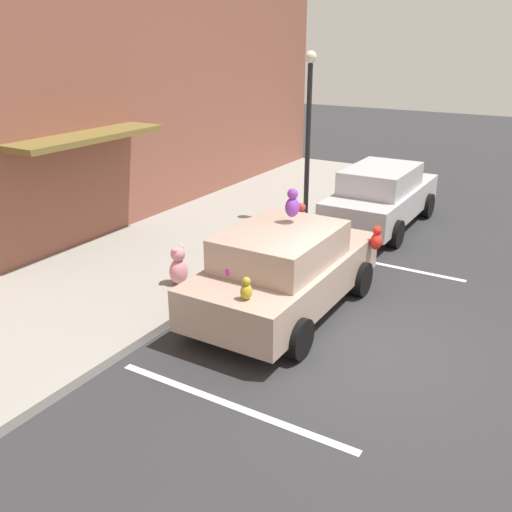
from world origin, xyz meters
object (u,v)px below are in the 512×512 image
at_px(street_lamp_post, 309,121).
at_px(parked_sedan_behind, 381,196).
at_px(teddy_bear_on_sidewalk, 179,266).
at_px(plush_covered_car, 285,269).

bearing_deg(street_lamp_post, parked_sedan_behind, -63.40).
bearing_deg(teddy_bear_on_sidewalk, parked_sedan_behind, -18.86).
height_order(parked_sedan_behind, street_lamp_post, street_lamp_post).
height_order(parked_sedan_behind, teddy_bear_on_sidewalk, parked_sedan_behind).
relative_size(plush_covered_car, street_lamp_post, 1.02).
bearing_deg(plush_covered_car, street_lamp_post, 21.97).
distance_m(plush_covered_car, parked_sedan_behind, 5.39).
relative_size(teddy_bear_on_sidewalk, street_lamp_post, 0.18).
xyz_separation_m(plush_covered_car, parked_sedan_behind, (5.39, 0.17, -0.01)).
relative_size(parked_sedan_behind, street_lamp_post, 1.06).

